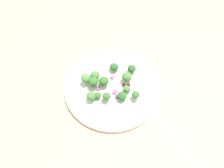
{
  "coord_description": "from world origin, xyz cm",
  "views": [
    {
      "loc": [
        -12.1,
        31.56,
        55.81
      ],
      "look_at": [
        2.87,
        0.41,
        2.7
      ],
      "focal_mm": 36.56,
      "sensor_mm": 36.0,
      "label": 1
    }
  ],
  "objects": [
    {
      "name": "broccoli_floret_0",
      "position": [
        2.33,
        4.9,
        3.27
      ],
      "size": [
        2.19,
        2.19,
        2.22
      ],
      "color": "#ADD18E",
      "rests_on": "plate"
    },
    {
      "name": "broccoli_floret_4",
      "position": [
        -4.47,
        1.06,
        3.26
      ],
      "size": [
        2.13,
        2.13,
        2.16
      ],
      "color": "#8EB77A",
      "rests_on": "plate"
    },
    {
      "name": "broccoli_floret_11",
      "position": [
        0.2,
        -6.8,
        2.83
      ],
      "size": [
        2.46,
        2.46,
        2.49
      ],
      "color": "#9EC684",
      "rests_on": "plate"
    },
    {
      "name": "broccoli_floret_6",
      "position": [
        4.86,
        -5.14,
        2.81
      ],
      "size": [
        2.55,
        2.55,
        2.59
      ],
      "color": "#ADD18E",
      "rests_on": "plate"
    },
    {
      "name": "onion_bit_4",
      "position": [
        4.1,
        -2.39,
        1.85
      ],
      "size": [
        1.22,
        1.18,
        0.35
      ],
      "primitive_type": "cube",
      "rotation": [
        0.0,
        0.0,
        3.08
      ],
      "color": "#A35B93",
      "rests_on": "plate"
    },
    {
      "name": "broccoli_floret_8",
      "position": [
        7.56,
        2.41,
        3.57
      ],
      "size": [
        2.81,
        2.81,
        2.85
      ],
      "color": "#9EC684",
      "rests_on": "plate"
    },
    {
      "name": "broccoli_floret_1",
      "position": [
        0.36,
        -3.23,
        3.26
      ],
      "size": [
        2.83,
        2.83,
        2.86
      ],
      "color": "#ADD18E",
      "rests_on": "plate"
    },
    {
      "name": "cranberry_2",
      "position": [
        -1.28,
        -1.89,
        1.89
      ],
      "size": [
        0.94,
        0.94,
        0.94
      ],
      "primitive_type": "sphere",
      "color": "maroon",
      "rests_on": "plate"
    },
    {
      "name": "broccoli_floret_5",
      "position": [
        10.1,
        2.23,
        3.32
      ],
      "size": [
        2.76,
        2.76,
        2.79
      ],
      "color": "#9EC684",
      "rests_on": "plate"
    },
    {
      "name": "broccoli_floret_2",
      "position": [
        5.17,
        0.85,
        3.31
      ],
      "size": [
        2.75,
        2.75,
        2.79
      ],
      "color": "#8EB77A",
      "rests_on": "plate"
    },
    {
      "name": "broccoli_floret_10",
      "position": [
        6.17,
        6.43,
        2.93
      ],
      "size": [
        2.57,
        2.57,
        2.6
      ],
      "color": "#8EB77A",
      "rests_on": "plate"
    },
    {
      "name": "broccoli_floret_12",
      "position": [
        4.85,
        5.24,
        2.41
      ],
      "size": [
        1.95,
        1.95,
        1.97
      ],
      "color": "#9EC684",
      "rests_on": "plate"
    },
    {
      "name": "onion_bit_2",
      "position": [
        6.01,
        2.94,
        1.69
      ],
      "size": [
        1.11,
        1.15,
        0.5
      ],
      "primitive_type": "cube",
      "rotation": [
        0.0,
        0.0,
        1.84
      ],
      "color": "#934C84",
      "rests_on": "plate"
    },
    {
      "name": "onion_bit_1",
      "position": [
        1.19,
        1.84,
        1.61
      ],
      "size": [
        1.37,
        1.37,
        0.57
      ],
      "primitive_type": "cube",
      "rotation": [
        0.0,
        0.0,
        1.5
      ],
      "color": "#934C84",
      "rests_on": "plate"
    },
    {
      "name": "broccoli_floret_7",
      "position": [
        8.39,
        -0.37,
        2.98
      ],
      "size": [
        2.65,
        2.65,
        2.69
      ],
      "color": "#9EC684",
      "rests_on": "plate"
    },
    {
      "name": "cranberry_0",
      "position": [
        0.37,
        -1.15,
        2.08
      ],
      "size": [
        0.85,
        0.85,
        0.85
      ],
      "primitive_type": "sphere",
      "color": "#4C0A14",
      "rests_on": "plate"
    },
    {
      "name": "broccoli_floret_3",
      "position": [
        -1.26,
        2.79,
        2.85
      ],
      "size": [
        2.52,
        2.52,
        2.55
      ],
      "color": "#8EB77A",
      "rests_on": "plate"
    },
    {
      "name": "plate",
      "position": [
        2.87,
        0.41,
        0.86
      ],
      "size": [
        27.45,
        27.45,
        1.7
      ],
      "color": "white",
      "rests_on": "ground_plane"
    },
    {
      "name": "ground_plane",
      "position": [
        0.0,
        0.0,
        -1.0
      ],
      "size": [
        180.0,
        180.0,
        2.0
      ],
      "primitive_type": "cube",
      "color": "tan"
    },
    {
      "name": "dressing_pool",
      "position": [
        2.87,
        0.41,
        1.3
      ],
      "size": [
        15.92,
        15.92,
        0.2
      ],
      "primitive_type": "cylinder",
      "color": "white",
      "rests_on": "plate"
    },
    {
      "name": "onion_bit_3",
      "position": [
        9.02,
        -0.37,
        1.61
      ],
      "size": [
        1.66,
        1.71,
        0.51
      ],
      "primitive_type": "cube",
      "rotation": [
        0.0,
        0.0,
        2.45
      ],
      "color": "#843D75",
      "rests_on": "plate"
    },
    {
      "name": "onion_bit_0",
      "position": [
        -0.0,
        2.82,
        1.89
      ],
      "size": [
        1.59,
        1.46,
        0.44
      ],
      "primitive_type": "cube",
      "rotation": [
        0.0,
        0.0,
        2.07
      ],
      "color": "#843D75",
      "rests_on": "plate"
    },
    {
      "name": "fork",
      "position": [
        -14.91,
        5.63,
        0.25
      ],
      "size": [
        16.79,
        11.26,
        0.5
      ],
      "color": "silver",
      "rests_on": "ground_plane"
    },
    {
      "name": "broccoli_floret_9",
      "position": [
        -1.48,
        0.31,
        2.52
      ],
      "size": [
        2.05,
        2.05,
        2.08
      ],
      "color": "#ADD18E",
      "rests_on": "plate"
    },
    {
      "name": "cranberry_1",
      "position": [
        -1.18,
        2.12,
        1.8
      ],
      "size": [
        0.85,
        0.85,
        0.85
      ],
      "primitive_type": "sphere",
      "color": "maroon",
      "rests_on": "plate"
    }
  ]
}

